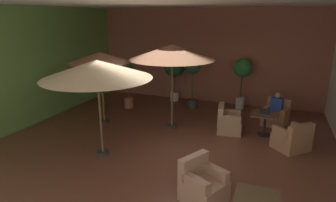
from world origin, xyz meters
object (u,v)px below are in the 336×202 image
patio_umbrella_center_beige (100,58)px  potted_tree_mid_right (128,79)px  cafe_table_front_left (265,118)px  open_laptop (265,113)px  potted_tree_left_corner (242,72)px  armchair_front_left_south (292,139)px  armchair_front_left_east (228,122)px  armchair_front_left_north (276,116)px  patio_umbrella_tall_red (97,69)px  patio_umbrella_near_wall (172,52)px  armchair_front_right_east (203,186)px  potted_tree_mid_left (175,68)px  potted_tree_right_corner (193,73)px  iced_drink_cup (266,111)px  patron_blue_shirt (277,104)px

patio_umbrella_center_beige → potted_tree_mid_right: bearing=90.2°
cafe_table_front_left → open_laptop: bearing=-111.6°
potted_tree_left_corner → armchair_front_left_south: bearing=-60.3°
armchair_front_left_east → open_laptop: open_laptop is taller
armchair_front_left_north → patio_umbrella_tall_red: bearing=-137.2°
potted_tree_left_corner → potted_tree_mid_right: potted_tree_left_corner is taller
patio_umbrella_near_wall → open_laptop: patio_umbrella_near_wall is taller
armchair_front_right_east → patio_umbrella_center_beige: size_ratio=0.42×
cafe_table_front_left → armchair_front_right_east: size_ratio=0.84×
armchair_front_left_east → patio_umbrella_tall_red: (-2.79, -2.66, 1.92)m
potted_tree_mid_left → potted_tree_right_corner: 1.19m
potted_tree_left_corner → iced_drink_cup: size_ratio=17.72×
patron_blue_shirt → patio_umbrella_tall_red: bearing=-137.4°
iced_drink_cup → armchair_front_left_east: bearing=-167.6°
patio_umbrella_near_wall → potted_tree_right_corner: (0.01, 2.22, -1.03)m
cafe_table_front_left → potted_tree_mid_left: potted_tree_mid_left is taller
armchair_front_left_north → iced_drink_cup: bearing=-107.6°
patio_umbrella_near_wall → patron_blue_shirt: (3.10, 1.40, -1.70)m
cafe_table_front_left → armchair_front_left_east: (-1.06, -0.15, -0.22)m
potted_tree_mid_left → armchair_front_right_east: bearing=-65.6°
armchair_front_left_east → patron_blue_shirt: size_ratio=1.27×
armchair_front_right_east → open_laptop: armchair_front_right_east is taller
armchair_front_left_north → open_laptop: 1.19m
armchair_front_left_north → patron_blue_shirt: 0.40m
armchair_front_left_north → patio_umbrella_center_beige: bearing=-161.1°
armchair_front_left_north → patron_blue_shirt: (-0.01, -0.04, 0.40)m
patio_umbrella_tall_red → potted_tree_mid_left: (0.06, 5.30, -0.85)m
armchair_front_left_east → patron_blue_shirt: (1.35, 1.14, 0.41)m
open_laptop → iced_drink_cup: bearing=82.8°
cafe_table_front_left → patio_umbrella_center_beige: bearing=-170.9°
patio_umbrella_center_beige → patio_umbrella_near_wall: 2.34m
armchair_front_left_east → potted_tree_left_corner: potted_tree_left_corner is taller
cafe_table_front_left → iced_drink_cup: 0.21m
patio_umbrella_tall_red → potted_tree_left_corner: bearing=61.4°
armchair_front_left_south → potted_tree_mid_right: size_ratio=0.62×
armchair_front_right_east → potted_tree_mid_left: potted_tree_mid_left is taller
patio_umbrella_near_wall → open_laptop: bearing=7.4°
patio_umbrella_near_wall → open_laptop: size_ratio=7.64×
armchair_front_left_east → armchair_front_left_south: (1.81, -0.62, -0.01)m
patio_umbrella_tall_red → patio_umbrella_center_beige: 2.35m
potted_tree_mid_right → armchair_front_left_north: bearing=1.1°
potted_tree_mid_right → potted_tree_mid_left: bearing=49.8°
patio_umbrella_tall_red → patio_umbrella_center_beige: size_ratio=1.13×
armchair_front_left_north → armchair_front_left_east: armchair_front_left_north is taller
armchair_front_left_east → patio_umbrella_center_beige: size_ratio=0.36×
potted_tree_right_corner → patio_umbrella_center_beige: bearing=-131.2°
potted_tree_left_corner → armchair_front_right_east: bearing=-89.1°
potted_tree_right_corner → open_laptop: bearing=-33.7°
patio_umbrella_near_wall → patron_blue_shirt: patio_umbrella_near_wall is taller
armchair_front_left_east → patron_blue_shirt: bearing=40.1°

